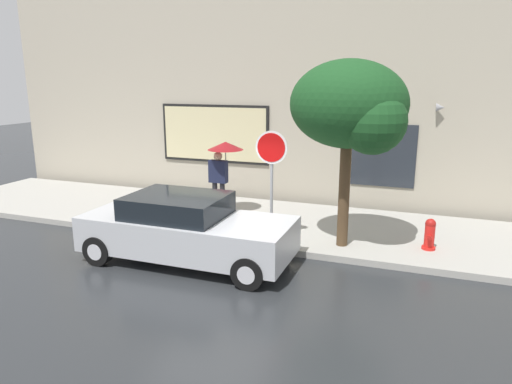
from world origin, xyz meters
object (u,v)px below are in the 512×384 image
fire_hydrant (430,234)px  street_tree (353,109)px  parked_car (186,229)px  stop_sign (271,164)px  pedestrian_with_umbrella (223,157)px

fire_hydrant → street_tree: bearing=-165.3°
parked_car → fire_hydrant: size_ratio=6.38×
street_tree → stop_sign: 2.19m
pedestrian_with_umbrella → stop_sign: 2.48m
parked_car → street_tree: street_tree is taller
parked_car → fire_hydrant: (4.91, 2.15, -0.23)m
pedestrian_with_umbrella → stop_sign: size_ratio=0.79×
parked_car → street_tree: 4.38m
fire_hydrant → pedestrian_with_umbrella: pedestrian_with_umbrella is taller
street_tree → stop_sign: size_ratio=1.61×
parked_car → fire_hydrant: bearing=23.6°
parked_car → fire_hydrant: 5.36m
pedestrian_with_umbrella → stop_sign: stop_sign is taller
pedestrian_with_umbrella → street_tree: street_tree is taller
street_tree → stop_sign: (-1.78, -0.08, -1.27)m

